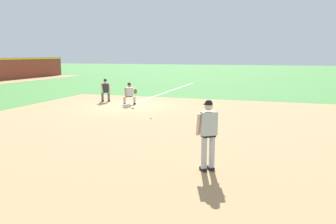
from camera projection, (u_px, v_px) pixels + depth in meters
name	position (u px, v px, depth m)	size (l,w,h in m)	color
ground_plane	(127.00, 106.00, 19.25)	(160.00, 160.00, 0.00)	#47843D
infield_dirt_patch	(152.00, 126.00, 13.87)	(18.00, 18.00, 0.01)	tan
foul_line_stripe	(170.00, 91.00, 26.99)	(16.52, 0.10, 0.00)	white
first_base_bag	(127.00, 105.00, 19.24)	(0.38, 0.38, 0.09)	white
baseball	(151.00, 118.00, 15.29)	(0.07, 0.07, 0.07)	white
pitcher	(208.00, 131.00, 8.35)	(0.85, 0.57, 1.86)	black
first_baseman	(130.00, 93.00, 19.57)	(0.80, 1.05, 1.34)	black
umpire	(105.00, 89.00, 20.89)	(0.66, 0.68, 1.46)	black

